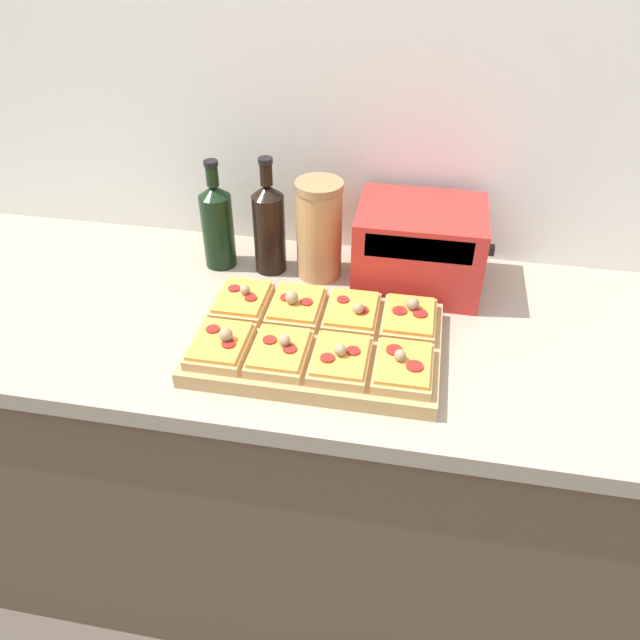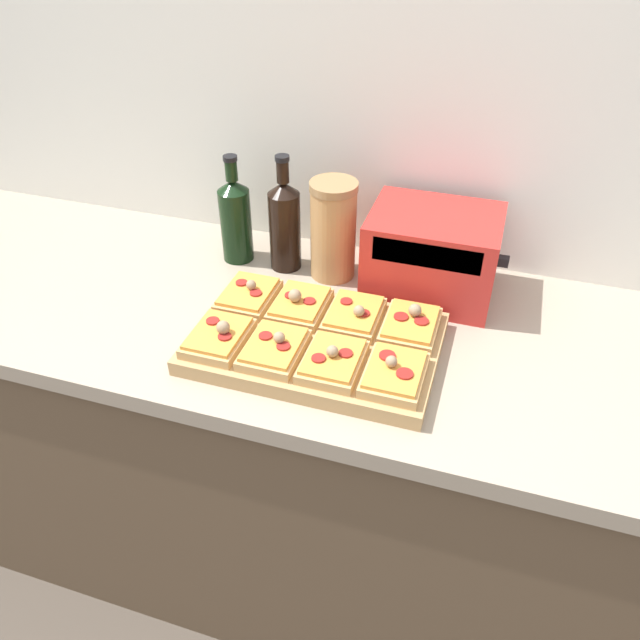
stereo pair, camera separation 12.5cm
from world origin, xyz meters
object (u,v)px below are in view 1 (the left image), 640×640
object	(u,v)px
olive_oil_bottle	(217,224)
wine_bottle	(269,226)
toaster_oven	(419,247)
grain_jar_tall	(319,230)
cutting_board	(317,343)

from	to	relation	value
olive_oil_bottle	wine_bottle	world-z (taller)	wine_bottle
olive_oil_bottle	toaster_oven	world-z (taller)	olive_oil_bottle
olive_oil_bottle	grain_jar_tall	xyz separation A→B (m)	(0.24, 0.00, 0.01)
cutting_board	grain_jar_tall	bearing A→B (deg)	99.83
olive_oil_bottle	toaster_oven	distance (m)	0.47
cutting_board	olive_oil_bottle	bearing A→B (deg)	135.90
wine_bottle	grain_jar_tall	size ratio (longest dim) A/B	1.20
grain_jar_tall	toaster_oven	size ratio (longest dim) A/B	0.77
wine_bottle	grain_jar_tall	xyz separation A→B (m)	(0.12, 0.00, 0.00)
wine_bottle	grain_jar_tall	distance (m)	0.12
wine_bottle	toaster_oven	size ratio (longest dim) A/B	0.92
grain_jar_tall	toaster_oven	xyz separation A→B (m)	(0.23, -0.00, -0.02)
cutting_board	wine_bottle	distance (m)	0.34
olive_oil_bottle	grain_jar_tall	bearing A→B (deg)	0.00
olive_oil_bottle	cutting_board	bearing A→B (deg)	-44.10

